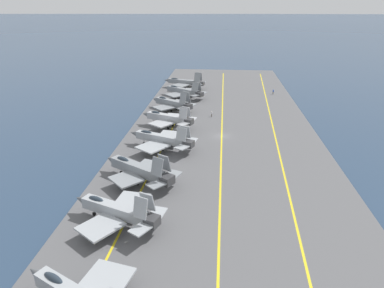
% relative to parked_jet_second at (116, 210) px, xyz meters
% --- Properties ---
extents(ground_plane, '(2000.00, 2000.00, 0.00)m').
position_rel_parked_jet_second_xyz_m(ground_plane, '(37.91, -15.32, -2.70)').
color(ground_plane, navy).
extents(carrier_deck, '(182.09, 48.00, 0.40)m').
position_rel_parked_jet_second_xyz_m(carrier_deck, '(37.91, -15.32, -2.50)').
color(carrier_deck, '#565659').
rests_on(carrier_deck, ground).
extents(deck_stripe_foul_line, '(163.71, 8.31, 0.01)m').
position_rel_parked_jet_second_xyz_m(deck_stripe_foul_line, '(37.91, -28.53, -2.30)').
color(deck_stripe_foul_line, yellow).
rests_on(deck_stripe_foul_line, carrier_deck).
extents(deck_stripe_centerline, '(163.88, 0.36, 0.01)m').
position_rel_parked_jet_second_xyz_m(deck_stripe_centerline, '(37.91, -15.32, -2.30)').
color(deck_stripe_centerline, yellow).
rests_on(deck_stripe_centerline, carrier_deck).
extents(deck_stripe_edge_line, '(163.83, 5.05, 0.01)m').
position_rel_parked_jet_second_xyz_m(deck_stripe_edge_line, '(37.91, -2.12, -2.30)').
color(deck_stripe_edge_line, yellow).
rests_on(deck_stripe_edge_line, carrier_deck).
extents(parked_jet_second, '(13.41, 15.23, 6.23)m').
position_rel_parked_jet_second_xyz_m(parked_jet_second, '(0.00, 0.00, 0.00)').
color(parked_jet_second, '#9EA3A8').
rests_on(parked_jet_second, carrier_deck).
extents(parked_jet_third, '(12.79, 16.01, 6.54)m').
position_rel_parked_jet_second_xyz_m(parked_jet_third, '(13.27, -0.20, 0.13)').
color(parked_jet_third, gray).
rests_on(parked_jet_third, carrier_deck).
extents(parked_jet_fourth, '(14.24, 16.53, 6.15)m').
position_rel_parked_jet_second_xyz_m(parked_jet_fourth, '(28.78, -1.86, 0.10)').
color(parked_jet_fourth, '#9EA3A8').
rests_on(parked_jet_fourth, carrier_deck).
extents(parked_jet_fifth, '(12.23, 15.43, 6.29)m').
position_rel_parked_jet_second_xyz_m(parked_jet_fifth, '(42.82, -1.02, 0.41)').
color(parked_jet_fifth, '#A8AAAF').
rests_on(parked_jet_fifth, carrier_deck).
extents(parked_jet_sixth, '(13.22, 14.99, 6.56)m').
position_rel_parked_jet_second_xyz_m(parked_jet_sixth, '(58.56, 0.16, 0.04)').
color(parked_jet_sixth, gray).
rests_on(parked_jet_sixth, carrier_deck).
extents(parked_jet_seventh, '(14.26, 16.53, 6.10)m').
position_rel_parked_jet_second_xyz_m(parked_jet_seventh, '(74.24, -1.58, -0.01)').
color(parked_jet_seventh, gray).
rests_on(parked_jet_seventh, carrier_deck).
extents(parked_jet_eighth, '(13.18, 16.79, 6.55)m').
position_rel_parked_jet_second_xyz_m(parked_jet_eighth, '(87.46, -0.62, 0.29)').
color(parked_jet_eighth, gray).
rests_on(parked_jet_eighth, carrier_deck).
extents(crew_blue_vest, '(0.39, 0.45, 1.81)m').
position_rel_parked_jet_second_xyz_m(crew_blue_vest, '(81.54, -33.45, -1.31)').
color(crew_blue_vest, '#383328').
rests_on(crew_blue_vest, carrier_deck).
extents(crew_white_vest, '(0.36, 0.44, 1.70)m').
position_rel_parked_jet_second_xyz_m(crew_white_vest, '(53.27, -12.23, -1.37)').
color(crew_white_vest, '#4C473D').
rests_on(crew_white_vest, carrier_deck).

